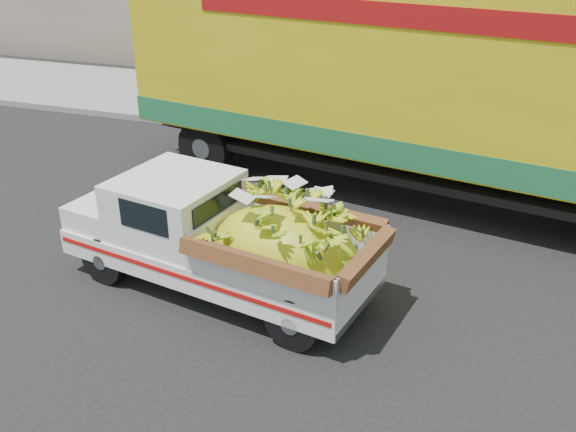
% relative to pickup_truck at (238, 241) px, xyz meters
% --- Properties ---
extents(ground, '(100.00, 100.00, 0.00)m').
position_rel_pickup_truck_xyz_m(ground, '(0.87, -0.06, -0.81)').
color(ground, black).
rests_on(ground, ground).
extents(curb, '(60.00, 0.25, 0.15)m').
position_rel_pickup_truck_xyz_m(curb, '(0.87, 6.45, -0.74)').
color(curb, gray).
rests_on(curb, ground).
extents(sidewalk, '(60.00, 4.00, 0.14)m').
position_rel_pickup_truck_xyz_m(sidewalk, '(0.87, 8.55, -0.74)').
color(sidewalk, gray).
rests_on(sidewalk, ground).
extents(pickup_truck, '(4.52, 2.33, 1.51)m').
position_rel_pickup_truck_xyz_m(pickup_truck, '(0.00, 0.00, 0.00)').
color(pickup_truck, black).
rests_on(pickup_truck, ground).
extents(semi_trailer, '(12.08, 4.63, 3.80)m').
position_rel_pickup_truck_xyz_m(semi_trailer, '(2.31, 3.99, 1.31)').
color(semi_trailer, black).
rests_on(semi_trailer, ground).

